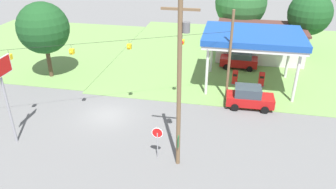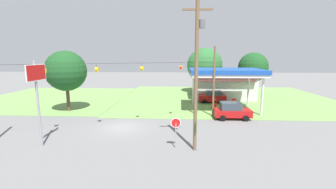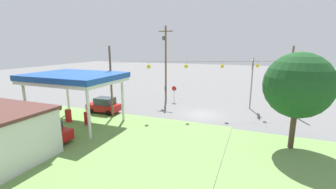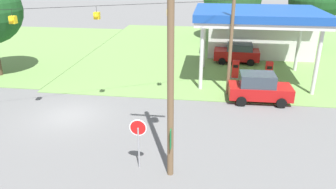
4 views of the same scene
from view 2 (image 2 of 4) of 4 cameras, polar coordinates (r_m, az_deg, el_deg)
The scene contains 17 objects.
ground_plane at distance 23.97m, azimuth -11.48°, elevation -8.29°, with size 160.00×160.00×0.00m, color slate.
grass_verge_station_corner at distance 41.00m, azimuth 14.41°, elevation -0.83°, with size 36.00×28.00×0.04m, color #6B934C.
grass_verge_opposite_corner at distance 44.49m, azimuth -26.54°, elevation -0.75°, with size 24.00×24.00×0.04m, color #6B934C.
gas_station_canopy at distance 31.34m, azimuth 14.39°, elevation 5.38°, with size 9.50×7.05×5.63m.
gas_station_store at distance 40.56m, azimuth 13.69°, elevation 1.87°, with size 10.50×7.23×3.90m.
fuel_pump_near at distance 31.72m, azimuth 11.69°, elevation -2.47°, with size 0.71×0.56×1.54m.
fuel_pump_far at distance 32.23m, azimuth 16.39°, elevation -2.47°, with size 0.71×0.56×1.54m.
car_at_pumps_front at distance 27.45m, azimuth 15.90°, elevation -3.95°, with size 4.24×2.18×2.02m.
car_at_pumps_rear at distance 36.24m, azimuth 11.25°, elevation -0.54°, with size 4.25×2.22×1.90m.
stop_sign_roadside at distance 18.06m, azimuth 2.00°, elevation -8.08°, with size 0.80×0.08×2.50m.
stop_sign_overhead at distance 20.52m, azimuth -30.33°, elevation 2.13°, with size 0.22×2.42×7.01m.
route_sign at distance 17.85m, azimuth 6.95°, elevation -8.72°, with size 0.10×0.70×2.40m.
utility_pole_main at distance 16.96m, azimuth 7.31°, elevation 6.29°, with size 2.20×0.44×11.42m.
signal_span_gantry at distance 22.96m, azimuth -11.88°, elevation 2.81°, with size 20.22×10.24×8.51m.
tree_behind_station at distance 45.59m, azimuth 9.29°, elevation 7.25°, with size 6.97×6.97×8.94m.
tree_west_verge at distance 32.50m, azimuth -24.48°, elevation 5.45°, with size 5.29×5.29×8.05m.
tree_far_back at distance 43.22m, azimuth 20.80°, elevation 6.48°, with size 5.23×5.23×7.97m.
Camera 2 is at (5.86, -22.05, 7.35)m, focal length 24.00 mm.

